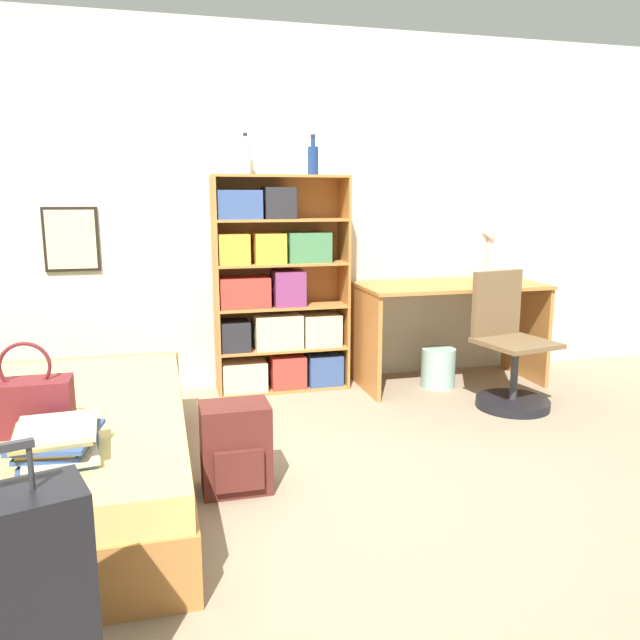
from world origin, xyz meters
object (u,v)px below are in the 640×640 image
Objects in this scene: bed at (72,451)px; bottle_green at (246,159)px; bottle_brown at (313,160)px; waste_bin at (438,368)px; desk at (449,313)px; desk_chair at (509,364)px; handbag at (28,404)px; bookcase at (276,297)px; book_stack_on_bed at (57,441)px; desk_lamp at (490,243)px; backpack at (236,448)px.

bed is 2.30m from bottle_green.
waste_bin is at bearing -12.61° from bottle_brown.
desk_chair is (0.17, -0.59, -0.26)m from desk.
bottle_green is 0.47m from bottle_brown.
handbag is 0.43× the size of desk_chair.
desk_chair is (1.19, -0.72, -1.37)m from bottle_brown.
bookcase is at bearing 50.49° from handbag.
book_stack_on_bed is 0.88× the size of desk_lamp.
desk is (2.51, 1.79, 0.06)m from book_stack_on_bed.
bookcase is at bearing 172.09° from desk.
book_stack_on_bed is (0.03, -0.58, 0.28)m from bed.
bottle_brown is at bearing 172.31° from desk.
handbag is at bearing -150.84° from desk.
desk_chair is at bearing 17.61° from handbag.
handbag is 0.94m from backpack.
bookcase reaches higher than handbag.
desk is at bearing 25.44° from bed.
desk_lamp is at bearing 22.67° from bed.
desk_lamp is at bearing 32.22° from book_stack_on_bed.
bed is 5.24× the size of book_stack_on_bed.
desk_chair is at bearing -73.90° from desk.
desk is (1.02, -0.14, -1.11)m from bottle_brown.
bottle_brown reaches higher than bed.
bed is 4.75× the size of backpack.
waste_bin is at bearing -173.65° from desk_lamp.
bottle_green reaches higher than bookcase.
bottle_brown is (0.46, -0.09, -0.00)m from bottle_green.
book_stack_on_bed reaches higher than bed.
desk is 0.60m from desk_lamp.
desk reaches higher than waste_bin.
bookcase is 3.58× the size of backpack.
bed is 1.51× the size of desk.
desk_lamp is at bearing -7.89° from bottle_green.
handbag is at bearing 116.19° from book_stack_on_bed.
desk_lamp reaches higher than bed.
desk_lamp is 0.49× the size of desk_chair.
desk_lamp is 1.52× the size of waste_bin.
book_stack_on_bed is 0.43× the size of desk_chair.
bed is at bearing -154.56° from desk.
bottle_green is 1.89m from desk_lamp.
bookcase is at bearing 171.27° from bottle_brown.
book_stack_on_bed is at bearing -127.63° from bottle_brown.
desk_chair reaches higher than bed.
desk reaches higher than backpack.
handbag reaches higher than waste_bin.
desk_chair is (2.83, 0.90, -0.26)m from handbag.
desk_lamp is (2.84, 1.19, 0.86)m from bed.
bed is at bearing -167.06° from desk_chair.
backpack is (-0.49, -1.55, -0.48)m from bookcase.
waste_bin is (2.40, 1.72, -0.34)m from book_stack_on_bed.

